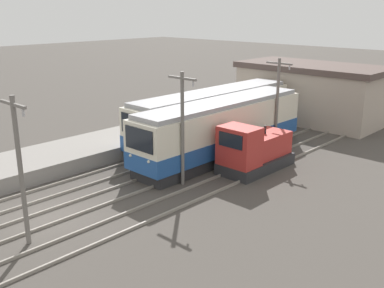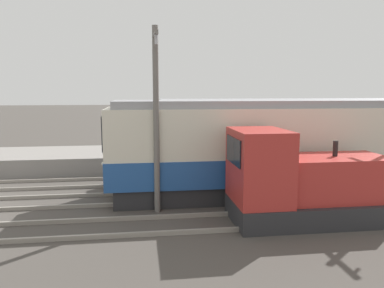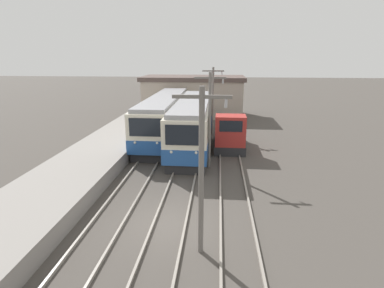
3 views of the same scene
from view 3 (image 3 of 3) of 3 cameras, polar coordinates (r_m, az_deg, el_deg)
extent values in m
plane|color=#47423D|center=(14.04, -5.06, -14.85)|extent=(200.00, 200.00, 0.00)
cube|color=gray|center=(16.06, -28.07, -10.77)|extent=(4.50, 54.00, 0.93)
cube|color=gray|center=(14.90, -18.10, -13.39)|extent=(0.10, 60.00, 0.14)
cube|color=gray|center=(14.43, -12.67, -13.98)|extent=(0.10, 60.00, 0.14)
cube|color=gray|center=(14.10, -7.22, -14.46)|extent=(0.10, 60.00, 0.14)
cube|color=gray|center=(13.89, -1.20, -14.83)|extent=(0.10, 60.00, 0.14)
cube|color=gray|center=(13.83, 5.47, -15.07)|extent=(0.10, 60.00, 0.14)
cube|color=gray|center=(13.93, 11.62, -15.11)|extent=(0.10, 60.00, 0.14)
cube|color=#28282B|center=(28.04, -5.06, 2.01)|extent=(2.58, 14.38, 0.70)
cube|color=silver|center=(27.66, -5.15, 5.56)|extent=(2.80, 14.98, 2.84)
cube|color=#235199|center=(27.84, -5.10, 3.73)|extent=(2.84, 15.02, 1.02)
cube|color=black|center=(20.34, -8.88, 3.15)|extent=(2.24, 0.06, 1.25)
sphere|color=silver|center=(20.79, -10.82, 0.27)|extent=(0.18, 0.18, 0.18)
sphere|color=silver|center=(20.43, -6.65, 0.17)|extent=(0.18, 0.18, 0.18)
cube|color=#939399|center=(27.41, -5.23, 8.76)|extent=(2.46, 14.38, 0.28)
cube|color=#28282B|center=(25.39, 0.24, 0.55)|extent=(2.58, 13.43, 0.70)
cube|color=silver|center=(24.97, 0.25, 4.48)|extent=(2.80, 13.99, 2.86)
cube|color=#235199|center=(25.17, 0.25, 2.45)|extent=(2.84, 14.03, 1.03)
cube|color=black|center=(18.03, -1.63, 1.69)|extent=(2.24, 0.06, 1.26)
sphere|color=silver|center=(18.43, -3.98, -1.54)|extent=(0.18, 0.18, 0.18)
sphere|color=silver|center=(18.26, 0.80, -1.67)|extent=(0.18, 0.18, 0.18)
cube|color=#939399|center=(24.69, 0.25, 8.04)|extent=(2.46, 13.43, 0.28)
cube|color=#28282B|center=(25.05, 7.04, 0.20)|extent=(2.40, 5.09, 0.70)
cube|color=#B22D28|center=(22.99, 7.30, 2.60)|extent=(2.28, 1.63, 2.30)
cube|color=black|center=(22.06, 7.42, 3.36)|extent=(1.68, 0.04, 0.83)
cube|color=#B22D28|center=(25.57, 7.07, 2.97)|extent=(1.92, 3.36, 1.40)
cylinder|color=black|center=(25.37, 7.14, 5.06)|extent=(0.16, 0.16, 0.50)
cylinder|color=slate|center=(10.77, 1.77, -6.02)|extent=(0.20, 0.20, 6.32)
cube|color=slate|center=(10.04, 1.91, 8.98)|extent=(2.00, 0.12, 0.12)
cylinder|color=#B2B2B7|center=(10.06, 6.50, 7.75)|extent=(0.10, 0.10, 0.30)
cylinder|color=slate|center=(19.61, 3.36, 4.26)|extent=(0.20, 0.20, 6.32)
cube|color=slate|center=(19.22, 3.50, 12.48)|extent=(2.00, 0.12, 0.12)
cylinder|color=#B2B2B7|center=(19.23, 5.92, 11.83)|extent=(0.10, 0.10, 0.30)
cylinder|color=slate|center=(28.69, 3.95, 8.10)|extent=(0.20, 0.20, 6.32)
cube|color=slate|center=(28.43, 4.07, 13.71)|extent=(2.00, 0.12, 0.12)
cylinder|color=#B2B2B7|center=(28.43, 5.72, 13.27)|extent=(0.10, 0.10, 0.30)
cube|color=#AD9E8E|center=(38.28, 0.28, 8.75)|extent=(12.00, 6.00, 4.41)
cube|color=#51423D|center=(38.03, 0.29, 12.42)|extent=(12.60, 6.30, 0.50)
camera|label=1|loc=(16.44, 88.76, 8.51)|focal=42.00mm
camera|label=2|loc=(22.47, 37.89, 5.09)|focal=35.00mm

